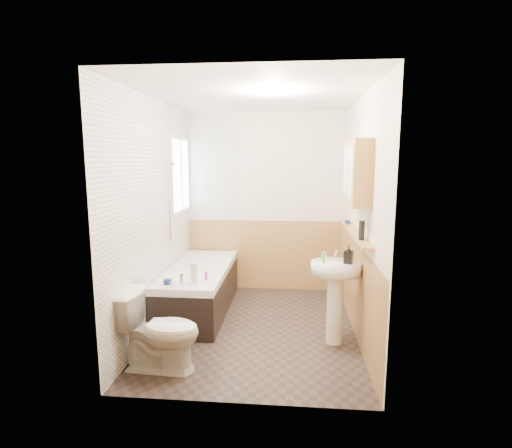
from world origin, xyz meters
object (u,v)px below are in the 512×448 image
Objects in this scene: sink at (335,285)px; medicine_cabinet at (357,173)px; bathtub at (200,288)px; pine_shelf at (354,233)px; toilet at (160,331)px.

sink is 1.14m from medicine_cabinet.
sink reaches higher than bathtub.
sink is 0.64× the size of pine_shelf.
medicine_cabinet reaches higher than bathtub.
toilet reaches higher than bathtub.
bathtub is 2.55× the size of medicine_cabinet.
pine_shelf is 0.65m from medicine_cabinet.
bathtub is at bearing 162.99° from pine_shelf.
medicine_cabinet is (1.74, -0.72, 1.44)m from bathtub.
medicine_cabinet reaches higher than pine_shelf.
toilet is 2.35m from medicine_cabinet.
pine_shelf is (1.77, -0.54, 0.81)m from bathtub.
medicine_cabinet is at bearing -4.09° from sink.
medicine_cabinet reaches higher than toilet.
bathtub is 1.83× the size of sink.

